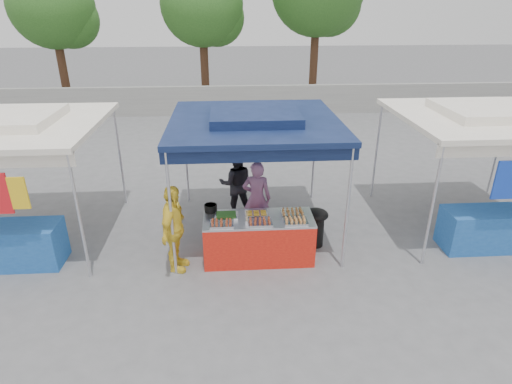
{
  "coord_description": "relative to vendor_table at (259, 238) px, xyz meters",
  "views": [
    {
      "loc": [
        -0.51,
        -6.94,
        4.46
      ],
      "look_at": [
        0.0,
        0.6,
        1.05
      ],
      "focal_mm": 30.0,
      "sensor_mm": 36.0,
      "label": 1
    }
  ],
  "objects": [
    {
      "name": "tree_0",
      "position": [
        -7.51,
        12.98,
        3.65
      ],
      "size": [
        3.53,
        3.47,
        5.96
      ],
      "color": "#462A1A",
      "rests_on": "ground_plane"
    },
    {
      "name": "wok_burner",
      "position": [
        1.15,
        0.4,
        0.04
      ],
      "size": [
        0.47,
        0.47,
        0.78
      ],
      "rotation": [
        0.0,
        0.0,
        -0.13
      ],
      "color": "black",
      "rests_on": "ground_plane"
    },
    {
      "name": "crate_left",
      "position": [
        -0.49,
        0.57,
        -0.28
      ],
      "size": [
        0.48,
        0.34,
        0.29
      ],
      "primitive_type": "cube",
      "color": "#153BAF",
      "rests_on": "ground_plane"
    },
    {
      "name": "back_wall",
      "position": [
        0.0,
        11.1,
        0.17
      ],
      "size": [
        40.0,
        0.25,
        1.2
      ],
      "primitive_type": "cube",
      "color": "gray",
      "rests_on": "ground_plane"
    },
    {
      "name": "helper_man",
      "position": [
        -0.37,
        1.8,
        0.35
      ],
      "size": [
        0.77,
        0.6,
        1.55
      ],
      "primitive_type": "imported",
      "rotation": [
        0.0,
        0.0,
        3.17
      ],
      "color": "black",
      "rests_on": "ground_plane"
    },
    {
      "name": "food_tray_fr",
      "position": [
        0.64,
        -0.24,
        0.46
      ],
      "size": [
        0.42,
        0.3,
        0.07
      ],
      "color": "silver",
      "rests_on": "vendor_table"
    },
    {
      "name": "neighbor_stall_left",
      "position": [
        -4.5,
        0.67,
        1.18
      ],
      "size": [
        3.2,
        3.2,
        2.57
      ],
      "color": "silver",
      "rests_on": "ground_plane"
    },
    {
      "name": "food_tray_br",
      "position": [
        0.63,
        0.1,
        0.46
      ],
      "size": [
        0.42,
        0.3,
        0.07
      ],
      "color": "silver",
      "rests_on": "vendor_table"
    },
    {
      "name": "ground_plane",
      "position": [
        0.0,
        0.1,
        -0.43
      ],
      "size": [
        80.0,
        80.0,
        0.0
      ],
      "primitive_type": "plane",
      "color": "slate"
    },
    {
      "name": "food_tray_bm",
      "position": [
        -0.03,
        0.1,
        0.46
      ],
      "size": [
        0.42,
        0.3,
        0.07
      ],
      "color": "silver",
      "rests_on": "vendor_table"
    },
    {
      "name": "food_tray_bl",
      "position": [
        -0.58,
        0.05,
        0.46
      ],
      "size": [
        0.42,
        0.3,
        0.07
      ],
      "color": "silver",
      "rests_on": "vendor_table"
    },
    {
      "name": "customer_person",
      "position": [
        -1.5,
        -0.25,
        0.39
      ],
      "size": [
        0.59,
        1.01,
        1.62
      ],
      "primitive_type": "imported",
      "rotation": [
        0.0,
        0.0,
        1.36
      ],
      "color": "yellow",
      "rests_on": "ground_plane"
    },
    {
      "name": "tree_1",
      "position": [
        -1.34,
        13.04,
        3.71
      ],
      "size": [
        3.57,
        3.52,
        6.05
      ],
      "color": "#462A1A",
      "rests_on": "ground_plane"
    },
    {
      "name": "vendor_table",
      "position": [
        0.0,
        0.0,
        0.0
      ],
      "size": [
        2.0,
        0.8,
        0.85
      ],
      "color": "red",
      "rests_on": "ground_plane"
    },
    {
      "name": "crate_stacked",
      "position": [
        0.22,
        0.51,
        -0.01
      ],
      "size": [
        0.44,
        0.31,
        0.27
      ],
      "primitive_type": "cube",
      "color": "#153BAF",
      "rests_on": "crate_right"
    },
    {
      "name": "cooking_pot",
      "position": [
        -0.87,
        0.32,
        0.49
      ],
      "size": [
        0.24,
        0.24,
        0.14
      ],
      "primitive_type": "cylinder",
      "color": "black",
      "rests_on": "vendor_table"
    },
    {
      "name": "food_tray_fm",
      "position": [
        0.01,
        -0.24,
        0.46
      ],
      "size": [
        0.42,
        0.3,
        0.07
      ],
      "color": "silver",
      "rests_on": "vendor_table"
    },
    {
      "name": "food_tray_fl",
      "position": [
        -0.66,
        -0.24,
        0.46
      ],
      "size": [
        0.42,
        0.3,
        0.07
      ],
      "color": "silver",
      "rests_on": "vendor_table"
    },
    {
      "name": "main_canopy",
      "position": [
        0.0,
        1.07,
        1.94
      ],
      "size": [
        3.2,
        3.2,
        2.57
      ],
      "color": "silver",
      "rests_on": "ground_plane"
    },
    {
      "name": "neighbor_stall_right",
      "position": [
        4.5,
        0.67,
        1.18
      ],
      "size": [
        3.2,
        3.2,
        2.57
      ],
      "color": "silver",
      "rests_on": "ground_plane"
    },
    {
      "name": "crate_right",
      "position": [
        0.22,
        0.51,
        -0.29
      ],
      "size": [
        0.47,
        0.33,
        0.28
      ],
      "primitive_type": "cube",
      "color": "#153BAF",
      "rests_on": "ground_plane"
    },
    {
      "name": "skewer_cup",
      "position": [
        -0.22,
        -0.26,
        0.47
      ],
      "size": [
        0.07,
        0.07,
        0.09
      ],
      "primitive_type": "cylinder",
      "color": "silver",
      "rests_on": "vendor_table"
    },
    {
      "name": "vendor_woman",
      "position": [
        0.03,
        0.95,
        0.37
      ],
      "size": [
        0.63,
        0.47,
        1.59
      ],
      "primitive_type": "imported",
      "rotation": [
        0.0,
        0.0,
        2.98
      ],
      "color": "#945E88",
      "rests_on": "ground_plane"
    }
  ]
}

